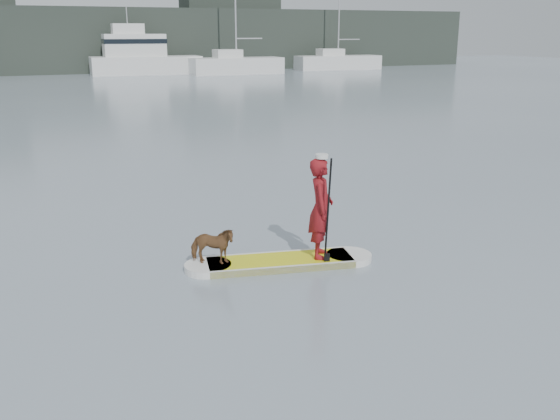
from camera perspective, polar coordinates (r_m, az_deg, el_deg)
name	(u,v)px	position (r m, az deg, el deg)	size (l,w,h in m)	color
ground	(287,227)	(12.92, 0.68, -1.58)	(140.00, 140.00, 0.00)	slate
paddleboard	(280,262)	(10.84, 0.00, -4.78)	(3.24, 1.33, 0.12)	#D2D414
paddler	(321,208)	(10.71, 3.75, 0.17)	(0.64, 0.42, 1.74)	maroon
white_cap	(322,156)	(10.49, 3.84, 4.93)	(0.22, 0.22, 0.07)	silver
dog	(212,246)	(10.55, -6.23, -3.26)	(0.35, 0.77, 0.65)	#53341C
paddle	(328,224)	(10.51, 4.38, -1.25)	(0.10, 0.30, 2.00)	black
sailboat_e	(236,64)	(59.14, -4.07, 13.14)	(8.54, 2.93, 12.30)	silver
sailboat_f	(337,61)	(66.16, 5.26, 13.44)	(8.95, 3.14, 13.19)	silver
motor_yacht_a	(141,56)	(59.79, -12.60, 13.59)	(10.02, 3.54, 5.93)	silver
shore_mass	(54,40)	(64.40, -19.98, 14.38)	(90.00, 6.00, 6.00)	black
shore_building_east	(231,29)	(69.17, -4.54, 16.14)	(10.00, 4.00, 8.00)	black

